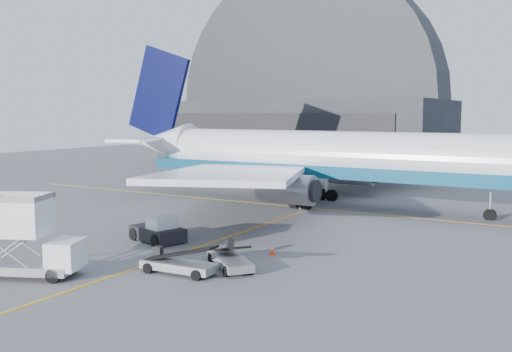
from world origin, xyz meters
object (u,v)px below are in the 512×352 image
Objects in this scene: pushback_tug at (159,232)px; belt_loader_b at (230,258)px; catering_truck at (21,238)px; belt_loader_a at (178,264)px; airliner at (314,157)px.

pushback_tug reaches higher than belt_loader_b.
pushback_tug is (0.98, 11.37, -1.59)m from catering_truck.
belt_loader_a is at bearing -25.38° from pushback_tug.
pushback_tug is 9.45m from belt_loader_b.
catering_truck is 1.46× the size of pushback_tug.
pushback_tug is at bearing 133.27° from belt_loader_a.
airliner reaches higher than pushback_tug.
airliner is 33.88m from catering_truck.
catering_truck is (-3.69, -33.57, -2.75)m from airliner.
airliner is 10.55× the size of pushback_tug.
pushback_tug is at bearing -161.87° from belt_loader_b.
belt_loader_a is at bearing -87.60° from belt_loader_b.
belt_loader_a is (6.75, -6.14, -0.17)m from pushback_tug.
belt_loader_b is at bearing 48.28° from belt_loader_a.
airliner is 28.99m from belt_loader_a.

